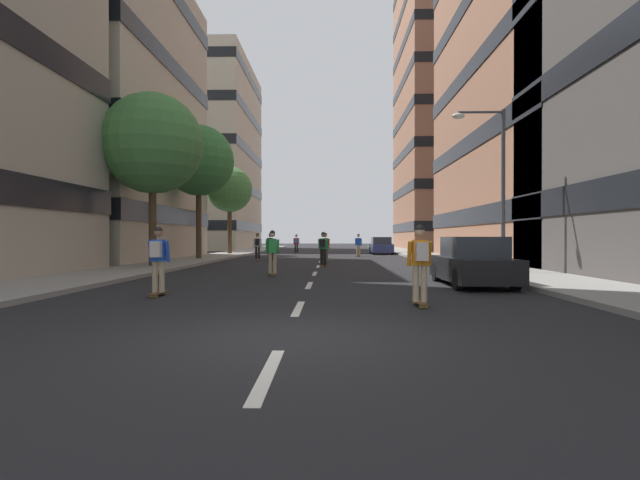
{
  "coord_description": "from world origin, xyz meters",
  "views": [
    {
      "loc": [
        0.71,
        -7.43,
        1.51
      ],
      "look_at": [
        0.0,
        22.1,
        1.34
      ],
      "focal_mm": 27.82,
      "sensor_mm": 36.0,
      "label": 1
    }
  ],
  "objects_px": {
    "street_tree_near": "(230,190)",
    "skater_0": "(358,244)",
    "parked_car_mid": "(473,263)",
    "skater_9": "(272,250)",
    "skater_3": "(158,256)",
    "skater_7": "(325,243)",
    "skater_2": "(323,247)",
    "skater_5": "(271,246)",
    "parked_car_near": "(381,246)",
    "skater_4": "(325,246)",
    "street_tree_mid": "(152,144)",
    "street_tree_far": "(199,161)",
    "skater_6": "(420,260)",
    "streetlamp_right": "(494,172)",
    "skater_10": "(258,245)",
    "skater_8": "(270,243)",
    "skater_1": "(296,243)"
  },
  "relations": [
    {
      "from": "street_tree_far",
      "to": "parked_car_mid",
      "type": "bearing_deg",
      "value": -51.57
    },
    {
      "from": "street_tree_mid",
      "to": "skater_3",
      "type": "distance_m",
      "value": 12.88
    },
    {
      "from": "streetlamp_right",
      "to": "skater_3",
      "type": "height_order",
      "value": "streetlamp_right"
    },
    {
      "from": "skater_0",
      "to": "skater_3",
      "type": "distance_m",
      "value": 26.99
    },
    {
      "from": "street_tree_mid",
      "to": "skater_4",
      "type": "distance_m",
      "value": 11.17
    },
    {
      "from": "skater_1",
      "to": "skater_2",
      "type": "distance_m",
      "value": 19.71
    },
    {
      "from": "streetlamp_right",
      "to": "skater_8",
      "type": "height_order",
      "value": "streetlamp_right"
    },
    {
      "from": "parked_car_near",
      "to": "skater_6",
      "type": "height_order",
      "value": "skater_6"
    },
    {
      "from": "skater_9",
      "to": "skater_1",
      "type": "bearing_deg",
      "value": 92.02
    },
    {
      "from": "streetlamp_right",
      "to": "skater_7",
      "type": "distance_m",
      "value": 25.39
    },
    {
      "from": "parked_car_mid",
      "to": "street_tree_mid",
      "type": "bearing_deg",
      "value": 147.99
    },
    {
      "from": "skater_0",
      "to": "skater_5",
      "type": "height_order",
      "value": "same"
    },
    {
      "from": "skater_2",
      "to": "skater_6",
      "type": "xyz_separation_m",
      "value": [
        2.37,
        -14.51,
        0.0
      ]
    },
    {
      "from": "skater_2",
      "to": "skater_7",
      "type": "bearing_deg",
      "value": 90.37
    },
    {
      "from": "skater_2",
      "to": "skater_5",
      "type": "distance_m",
      "value": 5.79
    },
    {
      "from": "skater_2",
      "to": "skater_4",
      "type": "height_order",
      "value": "same"
    },
    {
      "from": "parked_car_near",
      "to": "streetlamp_right",
      "type": "xyz_separation_m",
      "value": [
        2.15,
        -24.09,
        3.44
      ]
    },
    {
      "from": "parked_car_near",
      "to": "skater_4",
      "type": "relative_size",
      "value": 2.47
    },
    {
      "from": "skater_0",
      "to": "skater_3",
      "type": "relative_size",
      "value": 1.0
    },
    {
      "from": "skater_3",
      "to": "skater_4",
      "type": "bearing_deg",
      "value": 76.39
    },
    {
      "from": "skater_3",
      "to": "skater_7",
      "type": "distance_m",
      "value": 31.96
    },
    {
      "from": "street_tree_far",
      "to": "skater_3",
      "type": "height_order",
      "value": "street_tree_far"
    },
    {
      "from": "skater_2",
      "to": "skater_6",
      "type": "height_order",
      "value": "same"
    },
    {
      "from": "parked_car_near",
      "to": "skater_7",
      "type": "bearing_deg",
      "value": 179.09
    },
    {
      "from": "skater_6",
      "to": "parked_car_mid",
      "type": "bearing_deg",
      "value": 62.32
    },
    {
      "from": "parked_car_mid",
      "to": "skater_3",
      "type": "relative_size",
      "value": 2.47
    },
    {
      "from": "street_tree_near",
      "to": "skater_0",
      "type": "distance_m",
      "value": 11.98
    },
    {
      "from": "skater_5",
      "to": "skater_7",
      "type": "height_order",
      "value": "same"
    },
    {
      "from": "parked_car_mid",
      "to": "skater_9",
      "type": "distance_m",
      "value": 7.76
    },
    {
      "from": "skater_1",
      "to": "skater_9",
      "type": "relative_size",
      "value": 1.0
    },
    {
      "from": "parked_car_mid",
      "to": "skater_5",
      "type": "bearing_deg",
      "value": 119.12
    },
    {
      "from": "skater_2",
      "to": "skater_10",
      "type": "relative_size",
      "value": 1.0
    },
    {
      "from": "skater_9",
      "to": "skater_4",
      "type": "bearing_deg",
      "value": 78.86
    },
    {
      "from": "street_tree_mid",
      "to": "skater_5",
      "type": "relative_size",
      "value": 4.67
    },
    {
      "from": "skater_7",
      "to": "skater_10",
      "type": "height_order",
      "value": "same"
    },
    {
      "from": "street_tree_mid",
      "to": "skater_10",
      "type": "distance_m",
      "value": 10.75
    },
    {
      "from": "street_tree_near",
      "to": "skater_8",
      "type": "bearing_deg",
      "value": 45.49
    },
    {
      "from": "skater_6",
      "to": "skater_8",
      "type": "bearing_deg",
      "value": 102.53
    },
    {
      "from": "street_tree_far",
      "to": "skater_10",
      "type": "distance_m",
      "value": 6.63
    },
    {
      "from": "street_tree_mid",
      "to": "skater_6",
      "type": "relative_size",
      "value": 4.67
    },
    {
      "from": "street_tree_far",
      "to": "skater_6",
      "type": "relative_size",
      "value": 4.85
    },
    {
      "from": "skater_7",
      "to": "skater_9",
      "type": "xyz_separation_m",
      "value": [
        -1.76,
        -24.88,
        0.0
      ]
    },
    {
      "from": "parked_car_mid",
      "to": "skater_0",
      "type": "height_order",
      "value": "skater_0"
    },
    {
      "from": "skater_9",
      "to": "skater_6",
      "type": "bearing_deg",
      "value": -63.6
    },
    {
      "from": "streetlamp_right",
      "to": "skater_10",
      "type": "bearing_deg",
      "value": 132.85
    },
    {
      "from": "parked_car_mid",
      "to": "street_tree_mid",
      "type": "height_order",
      "value": "street_tree_mid"
    },
    {
      "from": "skater_8",
      "to": "skater_2",
      "type": "bearing_deg",
      "value": -75.09
    },
    {
      "from": "parked_car_near",
      "to": "parked_car_mid",
      "type": "relative_size",
      "value": 1.0
    },
    {
      "from": "street_tree_mid",
      "to": "street_tree_far",
      "type": "bearing_deg",
      "value": 90.0
    },
    {
      "from": "street_tree_near",
      "to": "street_tree_far",
      "type": "bearing_deg",
      "value": -90.0
    }
  ]
}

